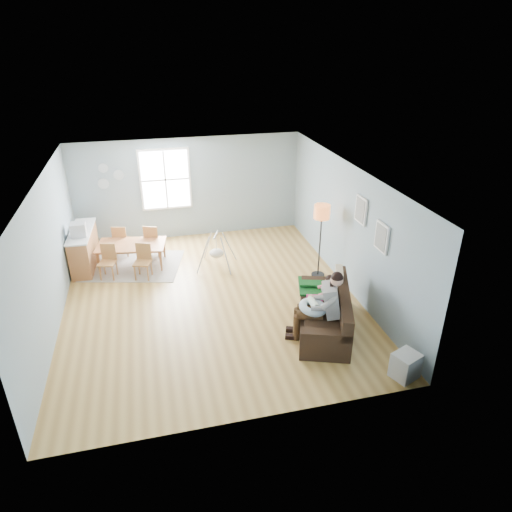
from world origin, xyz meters
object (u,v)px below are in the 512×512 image
object	(u,v)px
storage_cube	(405,366)
chair_se	(143,259)
dining_table	(132,255)
chair_ne	(153,239)
counter	(84,248)
baby_swing	(217,252)
floor_lamp	(322,218)
toddler	(324,291)
chair_nw	(121,239)
sofa	(327,315)
chair_sw	(108,259)
monitor	(78,230)
father	(322,303)

from	to	relation	value
storage_cube	chair_se	world-z (taller)	chair_se
dining_table	chair_ne	xyz separation A→B (m)	(0.51, 0.44, 0.19)
counter	baby_swing	size ratio (longest dim) A/B	1.55
floor_lamp	toddler	bearing A→B (deg)	-108.59
storage_cube	dining_table	xyz separation A→B (m)	(-4.29, 5.17, 0.06)
floor_lamp	dining_table	bearing A→B (deg)	159.82
floor_lamp	chair_nw	distance (m)	5.03
sofa	floor_lamp	distance (m)	2.41
chair_ne	chair_se	bearing A→B (deg)	-103.51
storage_cube	chair_nw	bearing A→B (deg)	128.09
floor_lamp	storage_cube	bearing A→B (deg)	-88.17
baby_swing	chair_nw	bearing A→B (deg)	151.92
toddler	chair_se	bearing A→B (deg)	140.46
chair_sw	dining_table	bearing A→B (deg)	40.04
sofa	monitor	world-z (taller)	monitor
storage_cube	chair_sw	distance (m)	6.75
sofa	dining_table	bearing A→B (deg)	134.94
baby_swing	chair_sw	bearing A→B (deg)	177.42
father	monitor	xyz separation A→B (m)	(-4.45, 3.76, 0.35)
dining_table	chair_ne	bearing A→B (deg)	49.93
counter	chair_nw	bearing A→B (deg)	23.46
storage_cube	dining_table	bearing A→B (deg)	129.72
chair_se	baby_swing	distance (m)	1.71
chair_se	chair_ne	world-z (taller)	chair_ne
dining_table	chair_se	distance (m)	0.70
counter	baby_swing	xyz separation A→B (m)	(3.06, -0.82, -0.08)
father	floor_lamp	distance (m)	2.52
chair_sw	counter	xyz separation A→B (m)	(-0.58, 0.70, 0.03)
sofa	counter	distance (m)	6.05
storage_cube	sofa	bearing A→B (deg)	114.50
storage_cube	father	bearing A→B (deg)	124.78
floor_lamp	counter	bearing A→B (deg)	161.16
floor_lamp	monitor	world-z (taller)	floor_lamp
sofa	storage_cube	size ratio (longest dim) A/B	4.40
toddler	floor_lamp	xyz separation A→B (m)	(0.61, 1.83, 0.72)
father	storage_cube	distance (m)	1.73
toddler	monitor	world-z (taller)	monitor
chair_sw	monitor	bearing A→B (deg)	146.18
toddler	monitor	size ratio (longest dim) A/B	2.48
chair_sw	chair_nw	distance (m)	1.10
floor_lamp	storage_cube	xyz separation A→B (m)	(0.12, -3.63, -1.21)
chair_nw	monitor	bearing A→B (deg)	-141.27
toddler	baby_swing	size ratio (longest dim) A/B	0.78
chair_sw	baby_swing	bearing A→B (deg)	-2.58
floor_lamp	baby_swing	distance (m)	2.64
floor_lamp	chair_se	size ratio (longest dim) A/B	2.13
chair_se	monitor	xyz separation A→B (m)	(-1.36, 0.59, 0.63)
sofa	dining_table	world-z (taller)	sofa
father	chair_ne	world-z (taller)	father
father	chair_nw	distance (m)	5.72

